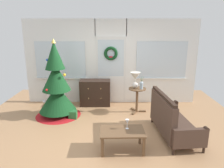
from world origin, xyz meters
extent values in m
plane|color=#AD7F56|center=(0.00, 0.00, 0.00)|extent=(6.76, 6.76, 0.00)
cube|color=white|center=(-1.52, 2.09, 1.27)|extent=(2.15, 0.08, 2.55)
cube|color=white|center=(1.52, 2.09, 1.27)|extent=(2.15, 0.08, 2.55)
cube|color=white|center=(0.00, 2.09, 2.30)|extent=(0.94, 0.08, 0.50)
cube|color=silver|center=(0.00, 2.05, 1.02)|extent=(0.90, 0.05, 2.05)
cube|color=white|center=(0.00, 2.03, 0.45)|extent=(0.78, 0.02, 0.80)
cube|color=silver|center=(0.00, 2.03, 1.40)|extent=(0.78, 0.01, 1.10)
cube|color=silver|center=(-1.52, 2.03, 1.35)|extent=(1.50, 0.01, 1.10)
cube|color=silver|center=(1.52, 2.03, 1.35)|extent=(1.50, 0.01, 1.10)
cube|color=silver|center=(-1.52, 2.02, 0.78)|extent=(1.59, 0.06, 0.03)
cube|color=silver|center=(1.52, 2.02, 0.78)|extent=(1.59, 0.06, 0.03)
torus|color=#123B1B|center=(0.00, 1.99, 1.55)|extent=(0.41, 0.09, 0.41)
cube|color=red|center=(0.00, 1.97, 1.42)|extent=(0.10, 0.02, 0.10)
cylinder|color=#4C331E|center=(-1.41, 0.99, 0.11)|extent=(0.10, 0.10, 0.23)
cone|color=red|center=(-1.41, 0.99, 0.05)|extent=(1.20, 1.20, 0.10)
cone|color=#14421E|center=(-1.41, 0.99, 0.49)|extent=(0.97, 0.97, 0.71)
cone|color=#14421E|center=(-1.41, 0.99, 1.06)|extent=(0.74, 0.74, 0.71)
cone|color=#14421E|center=(-1.41, 0.99, 1.63)|extent=(0.51, 0.51, 0.71)
cone|color=#E0BC4C|center=(-1.41, 0.99, 1.99)|extent=(0.12, 0.12, 0.12)
sphere|color=red|center=(-1.52, 1.18, 1.46)|extent=(0.06, 0.06, 0.06)
sphere|color=gold|center=(-1.15, 0.86, 1.15)|extent=(0.08, 0.08, 0.08)
sphere|color=silver|center=(-1.67, 0.71, 0.50)|extent=(0.07, 0.07, 0.07)
sphere|color=#264CB2|center=(-1.61, 1.02, 1.50)|extent=(0.07, 0.07, 0.07)
sphere|color=red|center=(-1.58, 0.70, 0.80)|extent=(0.06, 0.06, 0.06)
cube|color=black|center=(-0.47, 1.79, 0.39)|extent=(0.90, 0.43, 0.78)
sphere|color=tan|center=(-0.65, 1.57, 0.58)|extent=(0.03, 0.03, 0.03)
sphere|color=tan|center=(-0.29, 1.57, 0.58)|extent=(0.03, 0.03, 0.03)
sphere|color=tan|center=(-0.65, 1.57, 0.28)|extent=(0.03, 0.03, 0.03)
sphere|color=tan|center=(-0.29, 1.57, 0.28)|extent=(0.03, 0.03, 0.03)
cylinder|color=black|center=(1.81, -0.76, 0.07)|extent=(0.05, 0.05, 0.14)
cylinder|color=black|center=(1.66, 0.65, 0.07)|extent=(0.05, 0.05, 0.14)
cylinder|color=black|center=(1.21, -0.82, 0.07)|extent=(0.05, 0.05, 0.14)
cylinder|color=black|center=(1.06, 0.59, 0.07)|extent=(0.05, 0.05, 0.14)
cube|color=#473328|center=(1.43, -0.09, 0.21)|extent=(0.86, 1.43, 0.14)
cube|color=#473328|center=(1.14, -0.12, 0.59)|extent=(0.27, 1.36, 0.62)
cube|color=black|center=(1.14, -0.12, 0.93)|extent=(0.22, 1.33, 0.06)
cube|color=#473328|center=(1.51, -0.80, 0.33)|extent=(0.67, 0.16, 0.38)
cylinder|color=black|center=(1.80, -0.77, 0.50)|extent=(0.10, 0.10, 0.09)
cube|color=#473328|center=(1.36, 0.63, 0.33)|extent=(0.67, 0.16, 0.38)
cylinder|color=black|center=(1.64, 0.66, 0.50)|extent=(0.10, 0.10, 0.09)
cylinder|color=brown|center=(0.74, 1.24, 0.68)|extent=(0.48, 0.48, 0.02)
cylinder|color=brown|center=(0.74, 1.24, 0.33)|extent=(0.07, 0.07, 0.67)
cube|color=brown|center=(0.90, 1.24, 0.02)|extent=(0.20, 0.05, 0.04)
cube|color=brown|center=(0.66, 1.38, 0.02)|extent=(0.14, 0.20, 0.04)
cube|color=brown|center=(0.66, 1.11, 0.02)|extent=(0.14, 0.20, 0.04)
sphere|color=silver|center=(0.68, 1.28, 0.77)|extent=(0.16, 0.16, 0.16)
cylinder|color=silver|center=(0.68, 1.28, 0.90)|extent=(0.02, 0.02, 0.06)
cone|color=silver|center=(0.68, 1.28, 1.03)|extent=(0.28, 0.28, 0.20)
cylinder|color=#99ADBC|center=(0.84, 1.18, 0.77)|extent=(0.09, 0.09, 0.16)
sphere|color=#99ADBC|center=(0.84, 1.18, 0.85)|extent=(0.10, 0.10, 0.10)
cylinder|color=#4C7042|center=(0.82, 1.18, 0.95)|extent=(0.07, 0.01, 0.17)
cylinder|color=#4C7042|center=(0.84, 1.18, 0.95)|extent=(0.01, 0.01, 0.18)
cylinder|color=#4C7042|center=(0.86, 1.18, 0.95)|extent=(0.07, 0.01, 0.17)
cube|color=brown|center=(0.26, -0.67, 0.39)|extent=(0.86, 0.55, 0.03)
cube|color=brown|center=(-0.11, -0.90, 0.19)|extent=(0.05, 0.05, 0.38)
cube|color=brown|center=(0.65, -0.87, 0.19)|extent=(0.05, 0.05, 0.38)
cube|color=brown|center=(-0.13, -0.46, 0.19)|extent=(0.05, 0.05, 0.38)
cube|color=brown|center=(0.63, -0.43, 0.19)|extent=(0.05, 0.05, 0.38)
cylinder|color=silver|center=(0.35, -0.58, 0.41)|extent=(0.06, 0.06, 0.01)
cylinder|color=silver|center=(0.35, -0.58, 0.46)|extent=(0.01, 0.01, 0.10)
cone|color=silver|center=(0.35, -0.58, 0.56)|extent=(0.08, 0.08, 0.09)
cube|color=#266633|center=(-0.97, 0.79, 0.10)|extent=(0.21, 0.18, 0.21)
camera|label=1|loc=(0.10, -4.35, 2.33)|focal=34.14mm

